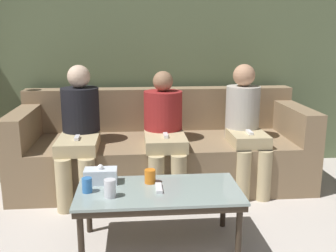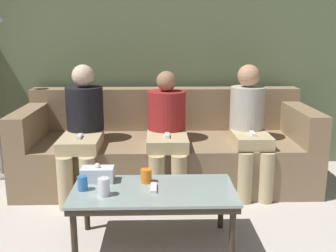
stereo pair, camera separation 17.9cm
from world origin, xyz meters
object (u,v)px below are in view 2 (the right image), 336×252
at_px(game_remote, 154,188).
at_px(cup_near_right, 83,183).
at_px(couch, 166,150).
at_px(seated_person_mid_left, 167,128).
at_px(cup_far_center, 146,176).
at_px(tissue_box, 98,174).
at_px(coffee_table, 154,195).
at_px(seated_person_left_end, 83,126).
at_px(seated_person_mid_right, 249,125).
at_px(cup_near_left, 104,187).

bearing_deg(game_remote, cup_near_right, -179.45).
height_order(couch, seated_person_mid_left, seated_person_mid_left).
relative_size(cup_near_right, cup_far_center, 1.02).
relative_size(cup_far_center, tissue_box, 0.43).
bearing_deg(tissue_box, couch, 64.21).
bearing_deg(cup_far_center, coffee_table, -66.76).
distance_m(cup_near_right, game_remote, 0.46).
height_order(tissue_box, seated_person_left_end, seated_person_left_end).
height_order(seated_person_mid_left, seated_person_mid_right, seated_person_mid_right).
xyz_separation_m(cup_near_right, cup_far_center, (0.41, 0.12, -0.00)).
relative_size(cup_near_left, seated_person_mid_left, 0.11).
bearing_deg(game_remote, seated_person_left_end, 123.49).
distance_m(couch, cup_far_center, 1.07).
bearing_deg(cup_far_center, seated_person_mid_left, 78.94).
height_order(couch, tissue_box, couch).
relative_size(tissue_box, seated_person_mid_right, 0.20).
bearing_deg(cup_far_center, seated_person_left_end, 124.81).
relative_size(seated_person_left_end, seated_person_mid_left, 1.05).
distance_m(coffee_table, tissue_box, 0.42).
bearing_deg(cup_near_right, seated_person_mid_left, 58.97).
distance_m(coffee_table, cup_near_left, 0.34).
xyz_separation_m(cup_far_center, tissue_box, (-0.33, 0.03, 0.00)).
bearing_deg(cup_far_center, cup_near_right, -163.17).
height_order(coffee_table, seated_person_mid_right, seated_person_mid_right).
xyz_separation_m(coffee_table, seated_person_mid_right, (0.84, 0.95, 0.24)).
bearing_deg(seated_person_left_end, cup_near_left, -73.22).
bearing_deg(tissue_box, seated_person_mid_right, 33.39).
bearing_deg(seated_person_left_end, cup_far_center, -55.19).
xyz_separation_m(coffee_table, tissue_box, (-0.38, 0.15, 0.09)).
height_order(coffee_table, cup_near_right, cup_near_right).
relative_size(cup_near_right, game_remote, 0.64).
bearing_deg(game_remote, seated_person_mid_right, 48.70).
xyz_separation_m(couch, game_remote, (-0.11, -1.17, 0.10)).
height_order(coffee_table, cup_far_center, cup_far_center).
relative_size(couch, seated_person_left_end, 2.36).
relative_size(cup_near_right, seated_person_left_end, 0.09).
bearing_deg(cup_near_left, cup_far_center, 39.53).
xyz_separation_m(tissue_box, seated_person_left_end, (-0.24, 0.79, 0.15)).
bearing_deg(cup_far_center, cup_near_left, -140.47).
height_order(coffee_table, game_remote, game_remote).
height_order(couch, seated_person_mid_right, seated_person_mid_right).
distance_m(cup_near_right, seated_person_left_end, 0.97).
bearing_deg(cup_near_right, seated_person_mid_right, 36.48).
bearing_deg(coffee_table, cup_near_right, -179.45).
height_order(game_remote, seated_person_mid_left, seated_person_mid_left).
xyz_separation_m(couch, seated_person_mid_right, (0.73, -0.21, 0.29)).
bearing_deg(seated_person_mid_left, tissue_box, -121.94).
bearing_deg(cup_near_right, coffee_table, 0.55).
relative_size(cup_far_center, game_remote, 0.63).
xyz_separation_m(couch, cup_far_center, (-0.16, -1.05, 0.13)).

